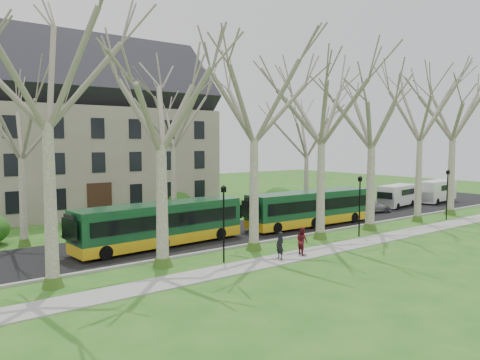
% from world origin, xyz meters
% --- Properties ---
extents(ground, '(120.00, 120.00, 0.00)m').
position_xyz_m(ground, '(0.00, 0.00, 0.00)').
color(ground, '#25611B').
rests_on(ground, ground).
extents(sidewalk, '(70.00, 2.00, 0.06)m').
position_xyz_m(sidewalk, '(0.00, -2.50, 0.03)').
color(sidewalk, gray).
rests_on(sidewalk, ground).
extents(road, '(80.00, 8.00, 0.06)m').
position_xyz_m(road, '(0.00, 5.50, 0.03)').
color(road, black).
rests_on(road, ground).
extents(curb, '(80.00, 0.25, 0.14)m').
position_xyz_m(curb, '(0.00, 1.50, 0.07)').
color(curb, '#A5A39E').
rests_on(curb, ground).
extents(building, '(26.50, 12.20, 16.00)m').
position_xyz_m(building, '(-6.00, 24.00, 8.07)').
color(building, gray).
rests_on(building, ground).
extents(tree_row_verge, '(49.00, 7.00, 14.00)m').
position_xyz_m(tree_row_verge, '(0.00, 0.30, 7.00)').
color(tree_row_verge, gray).
rests_on(tree_row_verge, ground).
extents(tree_row_far, '(33.00, 7.00, 12.00)m').
position_xyz_m(tree_row_far, '(-1.33, 11.00, 6.00)').
color(tree_row_far, gray).
rests_on(tree_row_far, ground).
extents(lamp_row, '(36.22, 0.22, 4.30)m').
position_xyz_m(lamp_row, '(-0.00, -1.00, 2.57)').
color(lamp_row, black).
rests_on(lamp_row, ground).
extents(hedges, '(30.60, 8.60, 2.00)m').
position_xyz_m(hedges, '(-4.67, 14.00, 1.00)').
color(hedges, '#205016').
rests_on(hedges, ground).
extents(bus_lead, '(11.68, 3.17, 2.89)m').
position_xyz_m(bus_lead, '(-6.94, 4.69, 1.50)').
color(bus_lead, '#134525').
rests_on(bus_lead, road).
extents(bus_follow, '(11.56, 2.87, 2.87)m').
position_xyz_m(bus_follow, '(6.14, 4.03, 1.49)').
color(bus_follow, '#134525').
rests_on(bus_follow, road).
extents(sedan, '(4.97, 3.10, 1.34)m').
position_xyz_m(sedan, '(15.56, 5.51, 0.73)').
color(sedan, '#9D9DA1').
rests_on(sedan, road).
extents(van_a, '(5.45, 2.66, 2.28)m').
position_xyz_m(van_a, '(21.15, 6.11, 1.20)').
color(van_a, silver).
rests_on(van_a, road).
extents(van_b, '(5.74, 2.51, 2.44)m').
position_xyz_m(van_b, '(27.76, 5.54, 1.28)').
color(van_b, silver).
rests_on(van_b, road).
extents(pedestrian_a, '(0.40, 0.59, 1.59)m').
position_xyz_m(pedestrian_a, '(-3.11, -2.54, 0.86)').
color(pedestrian_a, black).
rests_on(pedestrian_a, sidewalk).
extents(pedestrian_b, '(0.77, 0.91, 1.65)m').
position_xyz_m(pedestrian_b, '(-1.32, -2.55, 0.88)').
color(pedestrian_b, maroon).
rests_on(pedestrian_b, sidewalk).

